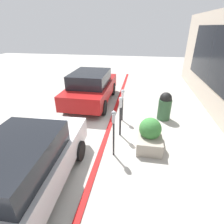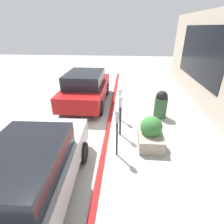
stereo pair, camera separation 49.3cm
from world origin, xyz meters
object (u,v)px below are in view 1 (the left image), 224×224
parking_meter_second (120,111)px  parked_car_front (23,169)px  parked_car_middle (91,87)px  trash_bin (165,106)px  planter_box (150,135)px  parking_meter_middle (122,99)px  parking_meter_nearest (114,125)px

parking_meter_second → parked_car_front: size_ratio=0.35×
parked_car_middle → trash_bin: parked_car_middle is taller
parked_car_front → parked_car_middle: bearing=-1.8°
trash_bin → parking_meter_second: bearing=132.5°
parking_meter_second → parked_car_front: parked_car_front is taller
parked_car_middle → trash_bin: bearing=-109.1°
parking_meter_second → planter_box: parking_meter_second is taller
parking_meter_middle → planter_box: bearing=-146.7°
parking_meter_second → parking_meter_middle: size_ratio=1.10×
parking_meter_nearest → trash_bin: (2.80, -1.83, -0.49)m
parked_car_front → trash_bin: size_ratio=3.58×
parking_meter_nearest → trash_bin: size_ratio=1.27×
trash_bin → parked_car_middle: bearing=70.5°
parking_meter_second → parking_meter_middle: parking_meter_second is taller
parking_meter_second → parked_car_middle: parked_car_middle is taller
planter_box → parked_car_middle: size_ratio=0.29×
planter_box → trash_bin: 2.26m
planter_box → parked_car_front: bearing=129.5°
planter_box → parked_car_front: 3.87m
parked_car_front → parked_car_middle: (5.89, 0.00, 0.07)m
planter_box → parking_meter_nearest: bearing=120.1°
parked_car_middle → trash_bin: 3.90m
parking_meter_middle → parked_car_front: bearing=156.2°
parking_meter_second → planter_box: size_ratio=1.20×
trash_bin → parking_meter_nearest: bearing=146.9°
parking_meter_nearest → parking_meter_middle: size_ratio=1.11×
parking_meter_second → parked_car_front: bearing=147.4°
parking_meter_middle → parking_meter_second: bearing=-177.2°
parking_meter_second → parked_car_middle: (2.92, 1.90, -0.13)m
planter_box → parking_meter_second: bearing=63.9°
parking_meter_middle → trash_bin: (0.42, -1.82, -0.37)m
planter_box → parked_car_middle: (3.44, 2.97, 0.44)m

